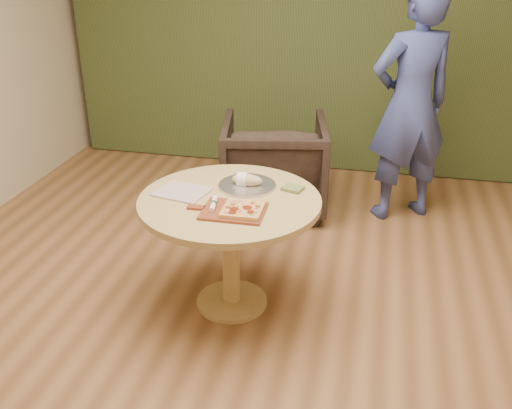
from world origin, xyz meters
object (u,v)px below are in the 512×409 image
Objects in this scene: cutlery_roll at (214,204)px; serving_tray at (247,185)px; person_standing at (410,105)px; bread_roll at (246,180)px; flatbread_pizza at (243,209)px; pedestal_table at (230,219)px; armchair at (274,160)px; pizza_paddle at (232,211)px.

cutlery_roll reaches higher than serving_tray.
bread_roll is at bearing 25.56° from person_standing.
person_standing is (0.92, 1.75, 0.17)m from flatbread_pizza.
armchair is at bearing 90.36° from pedestal_table.
pizza_paddle is 1.66m from armchair.
armchair is at bearing 93.16° from serving_tray.
flatbread_pizza is 0.18m from cutlery_roll.
person_standing is (1.06, 0.11, 0.51)m from armchair.
person_standing reaches higher than pizza_paddle.
person_standing is at bearing 54.29° from serving_tray.
armchair is at bearing 92.76° from bread_roll.
bread_roll is at bearing 90.33° from pizza_paddle.
pedestal_table is at bearing 79.56° from armchair.
armchair reaches higher than pedestal_table.
flatbread_pizza is 0.38m from bread_roll.
armchair is (0.04, 1.61, -0.34)m from cutlery_roll.
cutlery_roll is at bearing 168.03° from pizza_paddle.
flatbread_pizza reaches higher than cutlery_roll.
pizza_paddle is 0.07m from flatbread_pizza.
serving_tray reaches higher than pedestal_table.
armchair reaches higher than bread_roll.
pedestal_table is 0.28m from flatbread_pizza.
armchair reaches higher than serving_tray.
bread_roll reaches higher than flatbread_pizza.
cutlery_roll is 0.11× the size of person_standing.
bread_roll reaches higher than cutlery_roll.
pizza_paddle is 0.12m from cutlery_roll.
cutlery_roll is at bearing -108.55° from serving_tray.
pedestal_table is 0.57× the size of person_standing.
person_standing reaches higher than bread_roll.
cutlery_roll is 0.23× the size of armchair.
pedestal_table is at bearing 27.71° from person_standing.
pizza_paddle is at bearing -20.57° from cutlery_roll.
person_standing reaches higher than flatbread_pizza.
person_standing is (0.99, 1.37, 0.19)m from serving_tray.
armchair reaches higher than pizza_paddle.
serving_tray is 1.70m from person_standing.
serving_tray reaches higher than pizza_paddle.
bread_roll is at bearing 100.94° from flatbread_pizza.
person_standing is at bearing 59.54° from pizza_paddle.
pedestal_table is at bearing -105.17° from bread_roll.
flatbread_pizza is (0.06, -0.01, 0.02)m from pizza_paddle.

